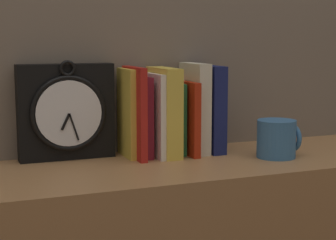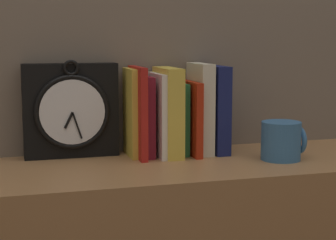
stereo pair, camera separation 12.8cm
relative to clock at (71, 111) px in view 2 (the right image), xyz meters
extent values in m
cube|color=black|center=(0.00, 0.01, 0.00)|extent=(0.23, 0.05, 0.23)
torus|color=black|center=(0.00, -0.02, 0.00)|extent=(0.18, 0.01, 0.18)
cylinder|color=silver|center=(0.00, -0.03, 0.00)|extent=(0.16, 0.01, 0.16)
cube|color=black|center=(-0.01, -0.03, -0.02)|extent=(0.02, 0.00, 0.04)
cube|color=black|center=(0.01, -0.03, -0.03)|extent=(0.02, 0.00, 0.06)
torus|color=black|center=(0.00, -0.02, 0.10)|extent=(0.04, 0.01, 0.04)
cube|color=gold|center=(0.14, -0.03, -0.01)|extent=(0.01, 0.11, 0.22)
cube|color=#B11E18|center=(0.16, -0.04, 0.00)|extent=(0.02, 0.14, 0.22)
cube|color=maroon|center=(0.18, -0.03, -0.02)|extent=(0.02, 0.12, 0.20)
cube|color=white|center=(0.20, -0.04, -0.01)|extent=(0.01, 0.14, 0.20)
cube|color=gold|center=(0.23, -0.04, -0.01)|extent=(0.04, 0.15, 0.22)
cube|color=#256E3D|center=(0.27, -0.03, -0.03)|extent=(0.02, 0.11, 0.18)
cube|color=#B2260F|center=(0.29, -0.04, -0.02)|extent=(0.02, 0.15, 0.18)
cube|color=beige|center=(0.32, -0.04, 0.00)|extent=(0.03, 0.13, 0.23)
cube|color=navy|center=(0.36, -0.04, 0.00)|extent=(0.04, 0.13, 0.22)
cylinder|color=teal|center=(0.48, -0.17, -0.07)|extent=(0.09, 0.09, 0.09)
torus|color=teal|center=(0.52, -0.17, -0.07)|extent=(0.01, 0.07, 0.07)
camera|label=1|loc=(-0.27, -1.31, 0.18)|focal=60.00mm
camera|label=2|loc=(-0.15, -1.36, 0.18)|focal=60.00mm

